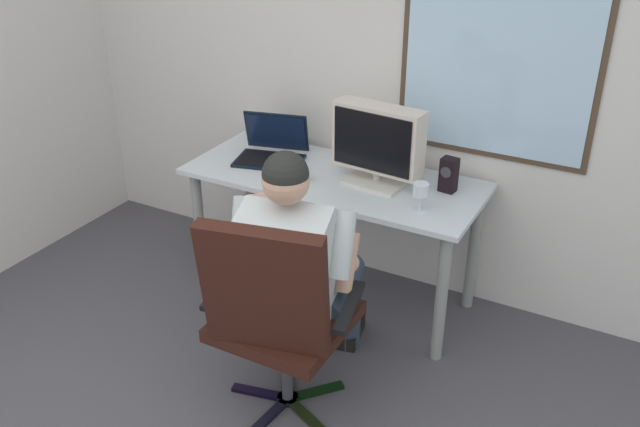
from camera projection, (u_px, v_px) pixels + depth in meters
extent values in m
cube|color=silver|center=(418.00, 62.00, 3.51)|extent=(4.41, 0.06, 2.58)
cube|color=#4C3828|center=(500.00, 47.00, 3.25)|extent=(0.98, 0.01, 1.12)
cube|color=silver|center=(499.00, 47.00, 3.24)|extent=(0.92, 0.02, 1.06)
cylinder|color=gray|center=(200.00, 229.00, 3.87)|extent=(0.06, 0.06, 0.71)
cylinder|color=gray|center=(441.00, 298.00, 3.27)|extent=(0.06, 0.06, 0.71)
cylinder|color=gray|center=(250.00, 194.00, 4.27)|extent=(0.06, 0.06, 0.71)
cylinder|color=gray|center=(473.00, 250.00, 3.66)|extent=(0.06, 0.06, 0.71)
cube|color=silver|center=(333.00, 178.00, 3.60)|extent=(1.57, 0.65, 0.03)
cube|color=black|center=(260.00, 393.00, 3.19)|extent=(0.28, 0.10, 0.02)
cube|color=black|center=(270.00, 416.00, 3.05)|extent=(0.07, 0.27, 0.02)
cube|color=black|center=(305.00, 415.00, 3.06)|extent=(0.27, 0.15, 0.02)
cube|color=black|center=(316.00, 392.00, 3.19)|extent=(0.21, 0.23, 0.02)
cube|color=black|center=(288.00, 378.00, 3.27)|extent=(0.17, 0.26, 0.02)
cylinder|color=black|center=(288.00, 398.00, 3.15)|extent=(0.10, 0.10, 0.02)
cylinder|color=#3F3F44|center=(287.00, 362.00, 3.05)|extent=(0.05, 0.05, 0.41)
cube|color=black|center=(286.00, 321.00, 2.95)|extent=(0.52, 0.52, 0.06)
cube|color=black|center=(264.00, 290.00, 2.61)|extent=(0.52, 0.24, 0.56)
cube|color=black|center=(350.00, 307.00, 2.82)|extent=(0.13, 0.37, 0.02)
cube|color=black|center=(223.00, 286.00, 2.96)|extent=(0.13, 0.37, 0.02)
cylinder|color=#2A394A|center=(338.00, 290.00, 3.11)|extent=(0.24, 0.46, 0.15)
cylinder|color=#2A394A|center=(349.00, 306.00, 3.41)|extent=(0.12, 0.12, 0.48)
cube|color=black|center=(351.00, 331.00, 3.55)|extent=(0.15, 0.26, 0.08)
cylinder|color=#2A394A|center=(271.00, 279.00, 3.19)|extent=(0.24, 0.46, 0.15)
cylinder|color=#2A394A|center=(288.00, 296.00, 3.49)|extent=(0.12, 0.12, 0.48)
cube|color=black|center=(292.00, 321.00, 3.63)|extent=(0.15, 0.26, 0.08)
cube|color=silver|center=(288.00, 263.00, 2.84)|extent=(0.44, 0.41, 0.53)
sphere|color=tan|center=(286.00, 181.00, 2.67)|extent=(0.19, 0.19, 0.19)
sphere|color=black|center=(285.00, 174.00, 2.66)|extent=(0.19, 0.19, 0.19)
cylinder|color=silver|center=(342.00, 244.00, 2.79)|extent=(0.13, 0.22, 0.29)
cylinder|color=tan|center=(347.00, 262.00, 2.93)|extent=(0.12, 0.22, 0.26)
sphere|color=tan|center=(349.00, 263.00, 2.97)|extent=(0.09, 0.09, 0.09)
cylinder|color=silver|center=(242.00, 230.00, 2.90)|extent=(0.13, 0.19, 0.29)
cylinder|color=tan|center=(254.00, 224.00, 3.04)|extent=(0.10, 0.15, 0.27)
sphere|color=tan|center=(261.00, 202.00, 3.09)|extent=(0.09, 0.09, 0.09)
cube|color=beige|center=(377.00, 181.00, 3.52)|extent=(0.32, 0.27, 0.02)
cylinder|color=beige|center=(377.00, 174.00, 3.50)|extent=(0.04, 0.04, 0.06)
cube|color=beige|center=(378.00, 138.00, 3.41)|extent=(0.48, 0.17, 0.33)
cube|color=black|center=(372.00, 142.00, 3.36)|extent=(0.43, 0.05, 0.29)
cube|color=black|center=(269.00, 161.00, 3.75)|extent=(0.41, 0.32, 0.02)
cube|color=black|center=(269.00, 159.00, 3.74)|extent=(0.37, 0.28, 0.00)
cube|color=black|center=(277.00, 131.00, 3.82)|extent=(0.37, 0.15, 0.22)
cube|color=#0F1933|center=(276.00, 132.00, 3.81)|extent=(0.34, 0.14, 0.20)
cylinder|color=silver|center=(419.00, 210.00, 3.24)|extent=(0.07, 0.07, 0.00)
cylinder|color=silver|center=(420.00, 202.00, 3.22)|extent=(0.01, 0.01, 0.08)
cylinder|color=silver|center=(421.00, 189.00, 3.19)|extent=(0.08, 0.08, 0.06)
cylinder|color=maroon|center=(421.00, 193.00, 3.20)|extent=(0.07, 0.07, 0.03)
cube|color=black|center=(449.00, 175.00, 3.39)|extent=(0.09, 0.08, 0.18)
cylinder|color=#333338|center=(446.00, 172.00, 3.35)|extent=(0.06, 0.01, 0.06)
cylinder|color=beige|center=(301.00, 174.00, 3.51)|extent=(0.08, 0.08, 0.08)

